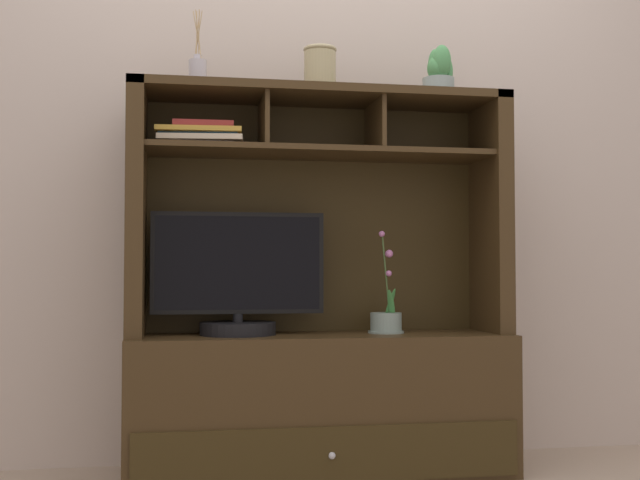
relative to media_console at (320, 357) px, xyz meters
name	(u,v)px	position (x,y,z in m)	size (l,w,h in m)	color
floor_plane	(320,476)	(0.00, -0.01, -0.43)	(6.00, 6.00, 0.02)	tan
back_wall	(309,104)	(0.00, 0.24, 0.98)	(6.00, 0.02, 2.80)	beige
media_console	(320,357)	(0.00, 0.00, 0.00)	(1.38, 0.46, 1.39)	#3E2B16
tv_monitor	(238,283)	(-0.30, -0.01, 0.27)	(0.62, 0.27, 0.44)	black
potted_orchid	(386,320)	(0.25, -0.02, 0.13)	(0.13, 0.13, 0.38)	#879D94
magazine_stack_left	(201,136)	(-0.43, -0.01, 0.80)	(0.32, 0.24, 0.08)	beige
diffuser_bottle	(198,73)	(-0.45, 0.01, 1.03)	(0.06, 0.06, 0.29)	#B8B2BC
potted_succulent	(439,74)	(0.45, -0.04, 1.05)	(0.14, 0.14, 0.18)	#8D9F9C
ceramic_vase	(320,70)	(0.00, 0.00, 1.06)	(0.12, 0.12, 0.17)	tan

